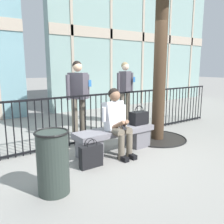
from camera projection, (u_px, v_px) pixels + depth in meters
The scene contains 9 objects.
ground_plane at pixel (115, 151), 4.50m from camera, with size 60.00×60.00×0.00m, color gray.
stone_bench at pixel (115, 138), 4.45m from camera, with size 1.60×0.44×0.45m.
seated_person_with_phone at pixel (117, 120), 4.24m from camera, with size 0.52×0.66×1.21m.
handbag_on_bench at pixel (139, 118), 4.71m from camera, with size 0.34×0.19×0.38m.
shopping_bag at pixel (91, 156), 3.77m from camera, with size 0.38×0.13×0.48m.
bystander_at_railing at pixel (125, 88), 6.57m from camera, with size 0.55×0.37×1.71m.
bystander_further_back at pixel (78, 94), 5.12m from camera, with size 0.55×0.44×1.71m.
plaza_railing at pixel (94, 118), 5.03m from camera, with size 7.66×0.04×1.02m.
trash_can at pixel (53, 162), 2.96m from camera, with size 0.43×0.43×0.82m.
Camera 1 is at (-2.52, -3.45, 1.59)m, focal length 37.90 mm.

